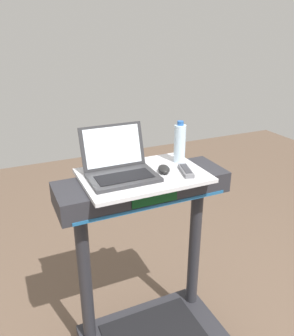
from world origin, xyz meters
TOP-DOWN VIEW (x-y plane):
  - desk_board at (0.00, 0.70)m, footprint 0.63×0.43m
  - laptop at (-0.12, 0.73)m, footprint 0.33×0.29m
  - computer_mouse at (0.11, 0.67)m, footprint 0.09×0.11m
  - water_bottle at (0.25, 0.77)m, footprint 0.06×0.06m
  - tv_remote at (0.21, 0.62)m, footprint 0.09×0.17m

SIDE VIEW (x-z plane):
  - desk_board at x=0.00m, z-range 1.09..1.11m
  - tv_remote at x=0.21m, z-range 1.11..1.13m
  - computer_mouse at x=0.11m, z-range 1.11..1.15m
  - laptop at x=-0.12m, z-range 1.04..1.28m
  - water_bottle at x=0.25m, z-range 1.10..1.33m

